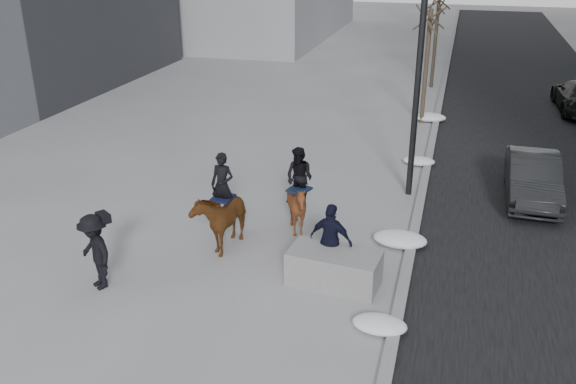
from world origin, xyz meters
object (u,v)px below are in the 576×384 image
(mounted_left, at_px, (222,212))
(mounted_right, at_px, (298,201))
(planter, at_px, (334,268))
(car_near, at_px, (533,178))

(mounted_left, relative_size, mounted_right, 1.04)
(mounted_right, bearing_deg, planter, -57.44)
(mounted_left, bearing_deg, car_near, 33.77)
(mounted_left, bearing_deg, planter, -19.53)
(planter, height_order, mounted_right, mounted_right)
(planter, height_order, mounted_left, mounted_left)
(planter, bearing_deg, mounted_left, 160.47)
(planter, relative_size, mounted_right, 0.87)
(planter, distance_m, mounted_left, 3.31)
(car_near, xyz_separation_m, mounted_left, (-7.73, -5.17, 0.22))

